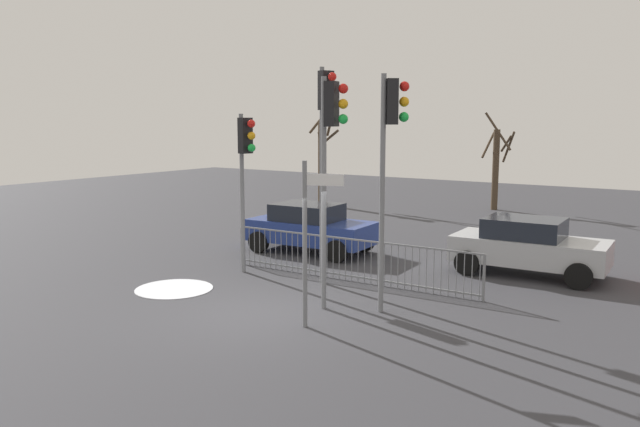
# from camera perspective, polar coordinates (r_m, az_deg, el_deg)

# --- Properties ---
(ground_plane) EXTENTS (60.00, 60.00, 0.00)m
(ground_plane) POSITION_cam_1_polar(r_m,az_deg,el_deg) (13.19, -4.85, -8.98)
(ground_plane) COLOR #38383D
(traffic_light_mid_left) EXTENTS (0.54, 0.38, 5.19)m
(traffic_light_mid_left) POSITION_cam_1_polar(r_m,az_deg,el_deg) (14.88, 0.47, 7.81)
(traffic_light_mid_left) COLOR slate
(traffic_light_mid_left) RESTS_ON ground
(traffic_light_rear_left) EXTENTS (0.56, 0.36, 4.12)m
(traffic_light_rear_left) POSITION_cam_1_polar(r_m,az_deg,el_deg) (16.16, -6.80, 5.09)
(traffic_light_rear_left) COLOR slate
(traffic_light_rear_left) RESTS_ON ground
(traffic_light_rear_right) EXTENTS (0.56, 0.36, 4.82)m
(traffic_light_rear_right) POSITION_cam_1_polar(r_m,az_deg,el_deg) (12.83, 0.94, 6.58)
(traffic_light_rear_right) COLOR slate
(traffic_light_rear_right) RESTS_ON ground
(traffic_light_mid_right) EXTENTS (0.48, 0.45, 4.86)m
(traffic_light_mid_right) POSITION_cam_1_polar(r_m,az_deg,el_deg) (12.72, 6.35, 6.64)
(traffic_light_mid_right) COLOR slate
(traffic_light_mid_right) RESTS_ON ground
(direction_sign_post) EXTENTS (0.75, 0.32, 3.20)m
(direction_sign_post) POSITION_cam_1_polar(r_m,az_deg,el_deg) (11.85, -1.11, -2.01)
(direction_sign_post) COLOR slate
(direction_sign_post) RESTS_ON ground
(pedestrian_guard_railing) EXTENTS (6.91, 0.23, 1.07)m
(pedestrian_guard_railing) POSITION_cam_1_polar(r_m,az_deg,el_deg) (15.61, 2.61, -4.12)
(pedestrian_guard_railing) COLOR slate
(pedestrian_guard_railing) RESTS_ON ground
(car_blue_near) EXTENTS (3.89, 2.11, 1.47)m
(car_blue_near) POSITION_cam_1_polar(r_m,az_deg,el_deg) (18.95, -0.89, -1.23)
(car_blue_near) COLOR navy
(car_blue_near) RESTS_ON ground
(car_silver_mid) EXTENTS (3.87, 2.06, 1.47)m
(car_silver_mid) POSITION_cam_1_polar(r_m,az_deg,el_deg) (17.00, 18.36, -2.78)
(car_silver_mid) COLOR #B2B5BA
(car_silver_mid) RESTS_ON ground
(bare_tree_left) EXTENTS (1.42, 0.97, 4.80)m
(bare_tree_left) POSITION_cam_1_polar(r_m,az_deg,el_deg) (29.68, 0.24, 5.17)
(bare_tree_left) COLOR #473828
(bare_tree_left) RESTS_ON ground
(bare_tree_centre) EXTENTS (1.43, 1.62, 4.32)m
(bare_tree_centre) POSITION_cam_1_polar(r_m,az_deg,el_deg) (29.04, 15.71, 4.27)
(bare_tree_centre) COLOR #473828
(bare_tree_centre) RESTS_ON ground
(snow_patch_kerb) EXTENTS (1.82, 1.82, 0.01)m
(snow_patch_kerb) POSITION_cam_1_polar(r_m,az_deg,el_deg) (15.32, -13.10, -6.67)
(snow_patch_kerb) COLOR white
(snow_patch_kerb) RESTS_ON ground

